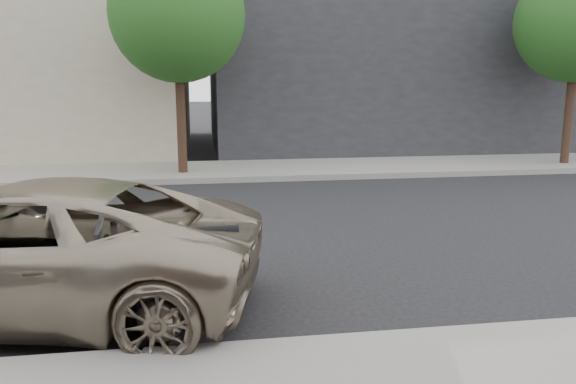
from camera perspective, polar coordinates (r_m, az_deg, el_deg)
The scene contains 6 objects.
ground at distance 9.33m, azimuth 0.79°, elevation -4.42°, with size 120.00×120.00×0.00m, color black.
far_sidewalk at distance 15.62m, azimuth -3.19°, elevation 2.25°, with size 44.00×3.00×0.15m, color gray.
far_building_dark at distance 23.94m, azimuth 12.34°, elevation 13.38°, with size 16.00×11.00×7.00m.
street_tree_mid at distance 14.95m, azimuth -11.18°, elevation 17.28°, with size 3.40×3.40×5.70m.
motorcycle at distance 6.12m, azimuth -11.90°, elevation -8.05°, with size 1.94×0.66×1.23m.
minivan at distance 6.81m, azimuth -25.62°, elevation -5.17°, with size 2.42×5.25×1.46m, color gray.
Camera 1 is at (1.50, 8.86, 2.53)m, focal length 35.00 mm.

